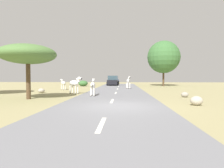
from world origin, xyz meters
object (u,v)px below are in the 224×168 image
Objects in this scene: zebra_3 at (75,83)px; car_1 at (114,80)px; tree_0 at (164,57)px; zebra_2 at (93,85)px; bush_0 at (83,83)px; zebra_1 at (63,83)px; rock_1 at (185,95)px; rock_0 at (196,101)px; tree_2 at (28,55)px; zebra_0 at (128,81)px; car_0 at (113,81)px; rock_2 at (41,91)px.

car_1 reaches higher than zebra_3.
zebra_3 is 19.65m from tree_0.
zebra_3 is 0.21× the size of tree_0.
zebra_2 is 0.96× the size of bush_0.
zebra_1 is 2.40× the size of rock_1.
zebra_3 is 22.65m from car_1.
rock_1 is at bearing -5.79° from zebra_2.
zebra_2 is at bearing 145.53° from rock_0.
tree_2 reaches higher than zebra_1.
car_0 reaches higher than zebra_0.
zebra_0 is 3.05× the size of rock_1.
rock_1 is (9.37, -2.54, -0.77)m from zebra_3.
zebra_0 reaches higher than bush_0.
zebra_0 is 2.55× the size of rock_0.
bush_0 is at bearing -137.29° from zebra_3.
car_0 reaches higher than rock_1.
car_0 is 24.37m from rock_0.
zebra_2 is (-3.15, -9.66, -0.11)m from zebra_0.
tree_2 is (-4.31, -2.12, 2.27)m from zebra_2.
rock_1 is at bearing 9.25° from tree_2.
bush_0 is (-4.87, -8.29, -0.37)m from car_1.
rock_0 is at bearing 94.06° from zebra_0.
zebra_1 reaches higher than bush_0.
zebra_2 is at bearing 178.13° from rock_1.
car_1 is 27.45m from tree_2.
tree_2 reaches higher than rock_0.
zebra_0 reaches higher than zebra_3.
car_0 is 6.41× the size of rock_0.
rock_0 is 1.20× the size of rock_1.
car_0 reaches higher than bush_0.
zebra_3 reaches higher than bush_0.
zebra_0 is 9.04m from zebra_3.
tree_2 reaches higher than zebra_0.
zebra_1 is 18.06m from car_1.
zebra_1 is 2.00× the size of rock_0.
bush_0 is (-4.31, 16.51, -0.43)m from zebra_2.
bush_0 is at bearing -152.18° from car_0.
zebra_0 is 11.06m from rock_2.
zebra_3 reaches higher than rock_1.
bush_0 is (-4.89, -2.61, -0.37)m from car_0.
zebra_2 reaches higher than bush_0.
bush_0 reaches higher than rock_1.
rock_0 is at bearing 85.69° from zebra_3.
tree_0 is at bearing 5.21° from bush_0.
rock_0 is (6.55, -4.50, -0.65)m from zebra_2.
zebra_0 is 10.14m from bush_0.
bush_0 reaches higher than rock_2.
tree_0 reaches higher than car_0.
car_0 is 21.92m from tree_2.
car_0 reaches higher than zebra_1.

